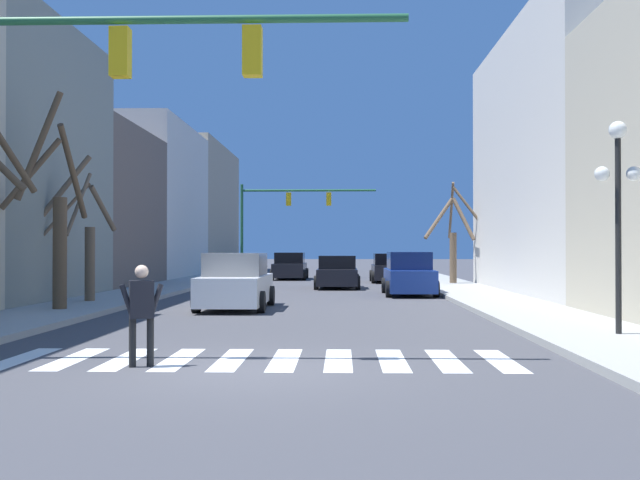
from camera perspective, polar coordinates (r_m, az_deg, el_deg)
ground_plane at (r=11.66m, az=-5.36°, el=-9.90°), size 240.00×240.00×0.00m
building_row_left at (r=38.91m, az=-17.12°, el=3.84°), size 6.00×63.21×10.67m
crosswalk_stripes at (r=12.78m, az=-4.72°, el=-9.07°), size 8.55×2.60×0.01m
traffic_signal_near at (r=13.47m, az=-16.55°, el=10.67°), size 7.60×0.28×6.15m
traffic_signal_far at (r=47.70m, az=-2.81°, el=2.42°), size 8.63×0.28×5.97m
street_lamp_right_corner at (r=16.34m, az=21.76°, el=4.05°), size 0.95×0.36×4.31m
car_parked_right_near at (r=23.38m, az=-6.43°, el=-3.26°), size 2.12×4.74×1.73m
car_parked_right_mid at (r=35.16m, az=1.32°, el=-2.53°), size 2.10×4.14×1.53m
car_driving_toward_lane at (r=45.36m, az=-2.31°, el=-2.05°), size 2.11×4.59×1.63m
car_at_intersection at (r=41.60m, az=5.33°, el=-2.20°), size 2.12×4.37×1.59m
car_parked_left_near at (r=30.25m, az=6.79°, el=-2.67°), size 2.03×4.70×1.73m
pedestrian_near_right_corner at (r=12.23m, az=-13.44°, el=-4.95°), size 0.68×0.33×1.61m
street_tree_left_mid at (r=22.76m, az=-19.47°, el=1.54°), size 1.65×2.93×6.25m
street_tree_right_near at (r=25.75m, az=-17.62°, el=0.38°), size 2.28×3.13×4.84m
street_tree_left_far at (r=37.99m, az=10.21°, el=0.31°), size 3.46×3.33×5.07m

